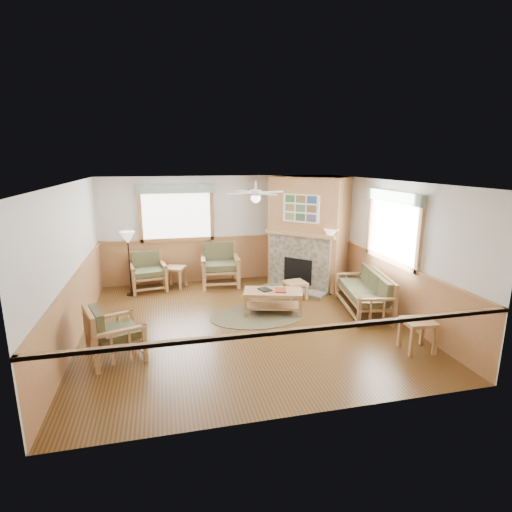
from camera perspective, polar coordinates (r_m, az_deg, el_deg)
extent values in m
cube|color=#533517|center=(7.88, -1.69, -9.52)|extent=(6.00, 6.00, 0.01)
cube|color=white|center=(7.26, -1.84, 10.52)|extent=(6.00, 6.00, 0.01)
cube|color=silver|center=(10.35, -5.08, 3.87)|extent=(6.00, 0.02, 2.70)
cube|color=silver|center=(4.68, 5.64, -8.25)|extent=(6.00, 0.02, 2.70)
cube|color=silver|center=(7.48, -24.91, -1.13)|extent=(0.02, 6.00, 2.70)
cube|color=silver|center=(8.55, 18.34, 1.16)|extent=(0.02, 6.00, 2.70)
cylinder|color=brown|center=(8.18, 0.26, -8.55)|extent=(2.42, 2.42, 0.01)
cube|color=maroon|center=(8.20, 3.54, -4.80)|extent=(0.29, 0.35, 0.03)
cube|color=black|center=(8.24, 1.29, -4.73)|extent=(0.28, 0.32, 0.02)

